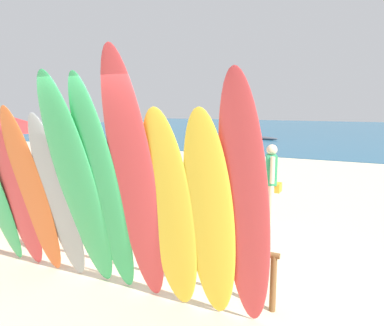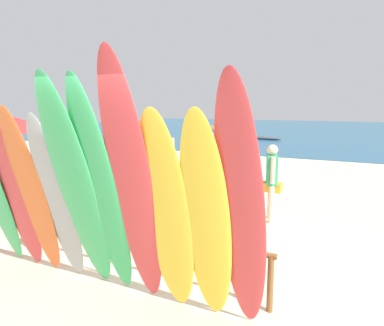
{
  "view_description": "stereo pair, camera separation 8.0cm",
  "coord_description": "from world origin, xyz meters",
  "px_view_note": "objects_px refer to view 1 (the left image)",
  "views": [
    {
      "loc": [
        2.73,
        -3.62,
        2.22
      ],
      "look_at": [
        0.0,
        1.84,
        1.24
      ],
      "focal_mm": 33.52,
      "sensor_mm": 36.0,
      "label": 1
    },
    {
      "loc": [
        2.81,
        -3.59,
        2.22
      ],
      "look_at": [
        0.0,
        1.84,
        1.24
      ],
      "focal_mm": 33.52,
      "sensor_mm": 36.0,
      "label": 2
    }
  ],
  "objects_px": {
    "distant_boat": "(256,138)",
    "beachgoer_near_rack": "(271,177)",
    "surfboard_green_5": "(104,192)",
    "surfboard_yellow_7": "(170,215)",
    "surfboard_grey_3": "(58,201)",
    "surfboard_rack": "(129,235)",
    "surfboard_orange_2": "(32,194)",
    "surfboard_red_9": "(245,209)",
    "beachgoer_photographing": "(209,147)",
    "surfboard_yellow_8": "(210,221)",
    "beachgoer_midbeach": "(162,156)",
    "beach_chair_red": "(54,190)",
    "surfboard_red_1": "(17,195)",
    "surfboard_red_6": "(135,186)",
    "surfboard_green_4": "(78,188)"
  },
  "relations": [
    {
      "from": "beachgoer_near_rack",
      "to": "distant_boat",
      "type": "bearing_deg",
      "value": -1.73
    },
    {
      "from": "distant_boat",
      "to": "beach_chair_red",
      "type": "bearing_deg",
      "value": -87.23
    },
    {
      "from": "surfboard_rack",
      "to": "distant_boat",
      "type": "xyz_separation_m",
      "value": [
        -4.11,
        19.66,
        -0.43
      ]
    },
    {
      "from": "surfboard_red_1",
      "to": "surfboard_red_6",
      "type": "relative_size",
      "value": 0.76
    },
    {
      "from": "surfboard_rack",
      "to": "surfboard_yellow_8",
      "type": "xyz_separation_m",
      "value": [
        1.39,
        -0.54,
        0.56
      ]
    },
    {
      "from": "distant_boat",
      "to": "beachgoer_near_rack",
      "type": "bearing_deg",
      "value": -72.61
    },
    {
      "from": "beachgoer_near_rack",
      "to": "beachgoer_photographing",
      "type": "bearing_deg",
      "value": 20.59
    },
    {
      "from": "surfboard_green_5",
      "to": "surfboard_yellow_7",
      "type": "distance_m",
      "value": 0.81
    },
    {
      "from": "beachgoer_near_rack",
      "to": "beach_chair_red",
      "type": "height_order",
      "value": "beachgoer_near_rack"
    },
    {
      "from": "beachgoer_near_rack",
      "to": "beach_chair_red",
      "type": "relative_size",
      "value": 1.8
    },
    {
      "from": "surfboard_red_9",
      "to": "beachgoer_near_rack",
      "type": "bearing_deg",
      "value": 104.84
    },
    {
      "from": "surfboard_red_6",
      "to": "surfboard_red_1",
      "type": "bearing_deg",
      "value": 175.41
    },
    {
      "from": "surfboard_orange_2",
      "to": "surfboard_yellow_7",
      "type": "height_order",
      "value": "surfboard_orange_2"
    },
    {
      "from": "surfboard_rack",
      "to": "surfboard_red_1",
      "type": "relative_size",
      "value": 1.8
    },
    {
      "from": "beachgoer_photographing",
      "to": "distant_boat",
      "type": "height_order",
      "value": "beachgoer_photographing"
    },
    {
      "from": "surfboard_yellow_7",
      "to": "surfboard_red_9",
      "type": "relative_size",
      "value": 0.87
    },
    {
      "from": "surfboard_yellow_7",
      "to": "surfboard_red_9",
      "type": "xyz_separation_m",
      "value": [
        0.79,
        0.01,
        0.16
      ]
    },
    {
      "from": "surfboard_red_1",
      "to": "beachgoer_photographing",
      "type": "relative_size",
      "value": 1.32
    },
    {
      "from": "surfboard_grey_3",
      "to": "surfboard_yellow_7",
      "type": "xyz_separation_m",
      "value": [
        1.55,
        0.03,
        0.03
      ]
    },
    {
      "from": "surfboard_green_4",
      "to": "beachgoer_photographing",
      "type": "height_order",
      "value": "surfboard_green_4"
    },
    {
      "from": "surfboard_grey_3",
      "to": "surfboard_red_9",
      "type": "bearing_deg",
      "value": 0.02
    },
    {
      "from": "surfboard_grey_3",
      "to": "distant_boat",
      "type": "distance_m",
      "value": 20.57
    },
    {
      "from": "surfboard_green_5",
      "to": "beach_chair_red",
      "type": "xyz_separation_m",
      "value": [
        -3.4,
        2.36,
        -0.85
      ]
    },
    {
      "from": "surfboard_green_4",
      "to": "surfboard_red_9",
      "type": "height_order",
      "value": "surfboard_green_4"
    },
    {
      "from": "surfboard_rack",
      "to": "surfboard_red_9",
      "type": "bearing_deg",
      "value": -17.33
    },
    {
      "from": "surfboard_orange_2",
      "to": "surfboard_yellow_7",
      "type": "xyz_separation_m",
      "value": [
        1.97,
        0.05,
        -0.01
      ]
    },
    {
      "from": "surfboard_red_6",
      "to": "surfboard_orange_2",
      "type": "bearing_deg",
      "value": 176.22
    },
    {
      "from": "surfboard_red_9",
      "to": "beachgoer_near_rack",
      "type": "xyz_separation_m",
      "value": [
        -0.67,
        3.66,
        -0.41
      ]
    },
    {
      "from": "surfboard_red_1",
      "to": "surfboard_green_5",
      "type": "bearing_deg",
      "value": -3.73
    },
    {
      "from": "surfboard_green_5",
      "to": "surfboard_yellow_7",
      "type": "height_order",
      "value": "surfboard_green_5"
    },
    {
      "from": "surfboard_orange_2",
      "to": "beachgoer_photographing",
      "type": "bearing_deg",
      "value": 100.06
    },
    {
      "from": "beachgoer_photographing",
      "to": "distant_boat",
      "type": "bearing_deg",
      "value": 15.88
    },
    {
      "from": "surfboard_red_1",
      "to": "beachgoer_midbeach",
      "type": "bearing_deg",
      "value": 96.31
    },
    {
      "from": "surfboard_grey_3",
      "to": "distant_boat",
      "type": "xyz_separation_m",
      "value": [
        -3.51,
        20.24,
        -0.96
      ]
    },
    {
      "from": "surfboard_rack",
      "to": "beachgoer_midbeach",
      "type": "relative_size",
      "value": 2.38
    },
    {
      "from": "surfboard_yellow_8",
      "to": "distant_boat",
      "type": "bearing_deg",
      "value": 105.1
    },
    {
      "from": "distant_boat",
      "to": "surfboard_red_6",
      "type": "bearing_deg",
      "value": -76.96
    },
    {
      "from": "surfboard_yellow_8",
      "to": "distant_boat",
      "type": "height_order",
      "value": "surfboard_yellow_8"
    },
    {
      "from": "surfboard_red_1",
      "to": "surfboard_red_9",
      "type": "bearing_deg",
      "value": -1.0
    },
    {
      "from": "surfboard_rack",
      "to": "beach_chair_red",
      "type": "height_order",
      "value": "beach_chair_red"
    },
    {
      "from": "surfboard_green_5",
      "to": "distant_boat",
      "type": "xyz_separation_m",
      "value": [
        -4.27,
        20.29,
        -1.17
      ]
    },
    {
      "from": "surfboard_green_4",
      "to": "beachgoer_near_rack",
      "type": "xyz_separation_m",
      "value": [
        1.26,
        3.77,
        -0.43
      ]
    },
    {
      "from": "beach_chair_red",
      "to": "surfboard_green_5",
      "type": "bearing_deg",
      "value": -55.43
    },
    {
      "from": "surfboard_yellow_7",
      "to": "beachgoer_near_rack",
      "type": "xyz_separation_m",
      "value": [
        0.12,
        3.67,
        -0.25
      ]
    },
    {
      "from": "surfboard_orange_2",
      "to": "surfboard_red_9",
      "type": "height_order",
      "value": "surfboard_red_9"
    },
    {
      "from": "surfboard_red_1",
      "to": "surfboard_green_5",
      "type": "xyz_separation_m",
      "value": [
        1.53,
        -0.06,
        0.22
      ]
    },
    {
      "from": "surfboard_red_6",
      "to": "surfboard_yellow_8",
      "type": "height_order",
      "value": "surfboard_red_6"
    },
    {
      "from": "surfboard_grey_3",
      "to": "beachgoer_midbeach",
      "type": "relative_size",
      "value": 1.35
    },
    {
      "from": "surfboard_grey_3",
      "to": "surfboard_yellow_7",
      "type": "bearing_deg",
      "value": 0.11
    },
    {
      "from": "surfboard_red_9",
      "to": "distant_boat",
      "type": "relative_size",
      "value": 0.82
    }
  ]
}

